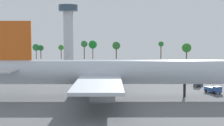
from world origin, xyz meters
name	(u,v)px	position (x,y,z in m)	size (l,w,h in m)	color
ground_plane	(112,97)	(0.00, 0.00, 0.00)	(275.47, 275.47, 0.00)	slate
cargo_airplane	(111,72)	(-0.22, 0.00, 6.79)	(68.87, 54.73, 20.87)	silver
baggage_tug	(198,83)	(28.85, 16.88, 1.07)	(4.00, 4.97, 2.23)	#333338
fuel_truck	(213,89)	(29.96, 5.27, 1.12)	(4.19, 5.44, 2.20)	#2D5193
control_tower	(68,29)	(-26.80, 106.92, 21.91)	(11.92, 11.92, 36.78)	silver
tree_line_backdrop	(113,46)	(1.43, 146.48, 9.69)	(121.93, 7.15, 14.28)	#51381E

